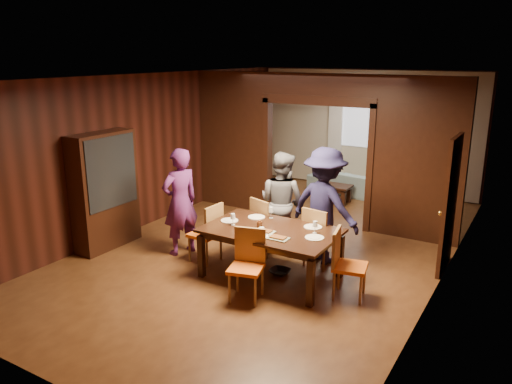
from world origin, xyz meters
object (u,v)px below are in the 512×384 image
Objects in this scene: chair_far_l at (268,226)px; hutch at (105,191)px; chair_near at (246,266)px; person_grey at (282,202)px; person_purple at (180,202)px; chair_left at (205,232)px; person_navy at (325,206)px; sofa at (347,182)px; chair_far_r at (321,236)px; dining_table at (271,253)px; coffee_table at (333,193)px; chair_right at (350,265)px.

chair_far_l is 0.48× the size of hutch.
chair_near is 3.18m from hutch.
chair_near is at bearing 110.13° from person_grey.
person_purple is 1.85× the size of chair_left.
sofa is at bearing -62.11° from person_navy.
chair_far_l is 1.68m from chair_near.
chair_far_r is at bearing 60.59° from chair_near.
hutch is (-2.35, -5.35, 0.73)m from sofa.
sofa is 5.04m from dining_table.
coffee_table is 0.82× the size of chair_near.
dining_table is 2.01× the size of chair_far_l.
hutch reaches higher than chair_far_r.
chair_far_r reaches higher than sofa.
person_purple reaches higher than chair_far_l.
hutch is (-4.30, -0.34, 0.52)m from chair_right.
hutch is at bearing -53.74° from person_purple.
hutch reaches higher than chair_near.
chair_right is 1.12m from chair_far_r.
person_grey is 1.94m from chair_right.
hutch is (-3.51, -1.13, 0.52)m from chair_far_r.
person_navy is 1.93× the size of chair_near.
person_grey is at bearing 26.81° from hutch.
dining_table is 2.01× the size of chair_far_r.
chair_near is at bearing 105.87° from sofa.
chair_left is 1.00× the size of chair_near.
hutch is at bearing 33.03° from person_navy.
chair_far_r is (0.03, -0.18, -0.45)m from person_navy.
chair_far_l is at bearing 121.80° from dining_table.
chair_near reaches higher than sofa.
chair_right is (1.25, -0.02, 0.10)m from dining_table.
hutch is at bearing 74.73° from sofa.
coffee_table is 5.00m from chair_near.
person_grey is 2.14× the size of coffee_table.
sofa is 4.21m from chair_far_l.
chair_far_l is (0.20, -4.20, 0.22)m from sofa.
chair_near is at bearing 83.77° from person_purple.
person_grey is 0.86× the size of hutch.
coffee_table is at bearing -62.62° from chair_far_r.
chair_right is 4.34m from hutch.
chair_near is (1.27, -0.78, 0.00)m from chair_left.
person_purple is at bearing 86.48° from sofa.
chair_right is 0.48× the size of hutch.
dining_table is 0.94m from chair_far_l.
chair_near is (0.06, -0.79, 0.10)m from dining_table.
dining_table is at bearing 78.06° from person_navy.
person_navy is 1.93× the size of chair_far_r.
person_purple is 1.68m from person_grey.
person_navy is at bearing 131.53° from person_purple.
chair_right reaches higher than dining_table.
person_navy is 1.96m from chair_left.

